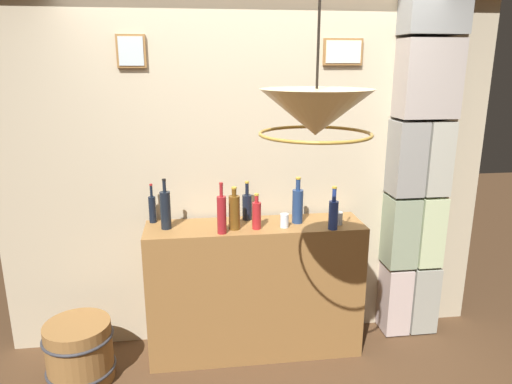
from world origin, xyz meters
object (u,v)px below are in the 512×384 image
Objects in this scene: liquor_bottle_rum at (333,213)px; liquor_bottle_brandy at (152,208)px; liquor_bottle_vermouth at (298,205)px; liquor_bottle_bourbon at (247,206)px; liquor_bottle_vodka at (165,209)px; glass_tumbler_rocks at (284,221)px; glass_tumbler_highball at (337,218)px; wooden_barrel at (80,352)px; liquor_bottle_gin at (234,212)px; liquor_bottle_port at (222,214)px; liquor_bottle_whiskey at (256,215)px; pendant_lamp at (316,114)px.

liquor_bottle_rum is 1.06× the size of liquor_bottle_brandy.
liquor_bottle_bourbon is at bearing 161.42° from liquor_bottle_vermouth.
liquor_bottle_vodka reaches higher than liquor_bottle_bourbon.
liquor_bottle_vodka is 3.65× the size of glass_tumbler_rocks.
wooden_barrel is (-1.78, -0.13, -0.82)m from glass_tumbler_highball.
liquor_bottle_vodka is 0.91m from liquor_bottle_vermouth.
liquor_bottle_brandy is (-0.67, 0.03, 0.00)m from liquor_bottle_bourbon.
liquor_bottle_gin reaches higher than liquor_bottle_bourbon.
liquor_bottle_port is at bearing -127.16° from liquor_bottle_bourbon.
wooden_barrel is (-1.51, -0.19, -0.91)m from liquor_bottle_vermouth.
liquor_bottle_whiskey is 0.15m from liquor_bottle_gin.
liquor_bottle_bourbon is at bearing 163.39° from glass_tumbler_highball.
liquor_bottle_gin is 0.46× the size of pendant_lamp.
liquor_bottle_vermouth reaches higher than liquor_bottle_bourbon.
liquor_bottle_bourbon is 0.62m from liquor_bottle_rum.
liquor_bottle_rum is at bearing -38.16° from liquor_bottle_vermouth.
liquor_bottle_whiskey is at bearing -163.87° from liquor_bottle_vermouth.
liquor_bottle_vodka is at bearing 176.86° from glass_tumbler_highball.
liquor_bottle_vermouth is at bearing -18.58° from liquor_bottle_bourbon.
liquor_bottle_vermouth is 0.52× the size of pendant_lamp.
liquor_bottle_gin is at bearing -119.65° from liquor_bottle_bourbon.
liquor_bottle_bourbon is 0.33m from liquor_bottle_port.
liquor_bottle_rum is at bearing -1.48° from liquor_bottle_port.
liquor_bottle_vodka is at bearing 127.73° from pendant_lamp.
liquor_bottle_vodka is at bearing -168.21° from liquor_bottle_bourbon.
liquor_bottle_vodka reaches higher than glass_tumbler_rocks.
liquor_bottle_port is 1.33m from wooden_barrel.
wooden_barrel is at bearing -165.15° from liquor_bottle_bourbon.
liquor_bottle_port reaches higher than liquor_bottle_vermouth.
liquor_bottle_vodka reaches higher than liquor_bottle_port.
glass_tumbler_highball is (0.81, 0.08, -0.09)m from liquor_bottle_port.
liquor_bottle_port is 0.44m from glass_tumbler_rocks.
liquor_bottle_brandy is at bearing 124.84° from liquor_bottle_vodka.
liquor_bottle_vermouth is at bearing 141.84° from liquor_bottle_rum.
pendant_lamp is at bearing -114.77° from glass_tumbler_highball.
glass_tumbler_highball is (0.38, 0.02, -0.00)m from glass_tumbler_rocks.
liquor_bottle_vermouth reaches higher than liquor_bottle_whiskey.
glass_tumbler_rocks is at bearing 4.53° from wooden_barrel.
wooden_barrel is at bearing -174.95° from liquor_bottle_whiskey.
liquor_bottle_gin reaches higher than liquor_bottle_brandy.
liquor_bottle_port is at bearing -21.04° from liquor_bottle_vodka.
glass_tumbler_highball is 0.19× the size of wooden_barrel.
liquor_bottle_port is (-0.09, -0.07, 0.01)m from liquor_bottle_gin.
pendant_lamp is (-0.04, -0.90, 0.81)m from glass_tumbler_rocks.
pendant_lamp is 2.27m from wooden_barrel.
wooden_barrel is (-1.72, -0.03, -0.89)m from liquor_bottle_rum.
liquor_bottle_port is at bearing -164.96° from liquor_bottle_vermouth.
liquor_bottle_vodka is 1.23× the size of liquor_bottle_bourbon.
liquor_bottle_bourbon is 0.36m from liquor_bottle_vermouth.
liquor_bottle_port is 0.82m from glass_tumbler_highball.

